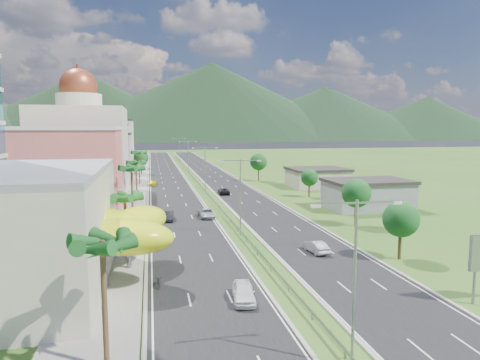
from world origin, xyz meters
TOP-DOWN VIEW (x-y plane):
  - ground at (0.00, 0.00)m, footprint 500.00×500.00m
  - road_left at (-7.50, 90.00)m, footprint 11.00×260.00m
  - road_right at (7.50, 90.00)m, footprint 11.00×260.00m
  - sidewalk_left at (-17.00, 90.00)m, footprint 7.00×260.00m
  - median_guardrail at (0.00, 71.99)m, footprint 0.10×216.06m
  - streetlight_median_a at (0.00, -25.00)m, footprint 6.04×0.25m
  - streetlight_median_b at (0.00, 10.00)m, footprint 6.04×0.25m
  - streetlight_median_c at (0.00, 50.00)m, footprint 6.04×0.25m
  - streetlight_median_d at (0.00, 95.00)m, footprint 6.04×0.25m
  - streetlight_median_e at (0.00, 140.00)m, footprint 6.04×0.25m
  - lime_canopy at (-20.00, -4.00)m, footprint 18.00×15.00m
  - pink_shophouse at (-28.00, 32.00)m, footprint 20.00×15.00m
  - domed_building at (-28.00, 55.00)m, footprint 20.00×20.00m
  - midrise_grey at (-27.00, 80.00)m, footprint 16.00×15.00m
  - midrise_beige at (-27.00, 102.00)m, footprint 16.00×15.00m
  - midrise_white at (-27.00, 125.00)m, footprint 16.00×15.00m
  - shed_near at (28.00, 25.00)m, footprint 15.00×10.00m
  - shed_far at (30.00, 55.00)m, footprint 14.00×12.00m
  - palm_tree_a at (-15.50, -22.00)m, footprint 3.60×3.60m
  - palm_tree_b at (-15.50, 2.00)m, footprint 3.60×3.60m
  - palm_tree_c at (-15.50, 22.00)m, footprint 3.60×3.60m
  - palm_tree_d at (-15.50, 45.00)m, footprint 3.60×3.60m
  - palm_tree_e at (-15.50, 70.00)m, footprint 3.60×3.60m
  - leafy_tree_lfar at (-15.50, 95.00)m, footprint 4.90×4.90m
  - leafy_tree_ra at (16.00, -5.00)m, footprint 4.20×4.20m
  - leafy_tree_rb at (19.00, 12.00)m, footprint 4.55×4.55m
  - leafy_tree_rc at (22.00, 40.00)m, footprint 3.85×3.85m
  - leafy_tree_rd at (18.00, 70.00)m, footprint 4.90×4.90m
  - mountain_ridge at (60.00, 450.00)m, footprint 860.00×140.00m
  - car_white_near_left at (-4.61, -13.23)m, footprint 2.51×4.97m
  - car_dark_left at (-9.74, 21.95)m, footprint 2.02×4.74m
  - car_silver_mid_left at (-3.20, 22.89)m, footprint 2.72×5.56m
  - car_yellow_far_left at (-11.96, 66.58)m, footprint 2.37×4.54m
  - car_silver_right at (7.31, -0.49)m, footprint 2.12×4.64m
  - car_dark_far_right at (4.05, 47.88)m, footprint 2.64×5.29m
  - motorcycle at (-11.94, -8.11)m, footprint 0.72×2.17m

SIDE VIEW (x-z plane):
  - ground at x=0.00m, z-range 0.00..0.00m
  - mountain_ridge at x=60.00m, z-range -45.00..45.00m
  - road_left at x=-7.50m, z-range 0.00..0.04m
  - road_right at x=7.50m, z-range 0.00..0.04m
  - sidewalk_left at x=-17.00m, z-range 0.00..0.12m
  - median_guardrail at x=0.00m, z-range 0.24..1.00m
  - car_yellow_far_left at x=-11.96m, z-range 0.04..1.30m
  - motorcycle at x=-11.94m, z-range 0.04..1.42m
  - car_dark_far_right at x=4.05m, z-range 0.04..1.48m
  - car_silver_right at x=7.31m, z-range 0.04..1.52m
  - car_dark_left at x=-9.74m, z-range 0.04..1.56m
  - car_silver_mid_left at x=-3.20m, z-range 0.04..1.56m
  - car_white_near_left at x=-4.61m, z-range 0.04..1.66m
  - shed_far at x=30.00m, z-range 0.00..4.40m
  - shed_near at x=28.00m, z-range 0.00..5.00m
  - leafy_tree_rc at x=22.00m, z-range 1.21..7.54m
  - leafy_tree_ra at x=16.00m, z-range 1.33..8.23m
  - lime_canopy at x=-20.00m, z-range 1.29..8.69m
  - leafy_tree_rb at x=19.00m, z-range 1.44..8.92m
  - leafy_tree_lfar at x=-15.50m, z-range 1.55..9.60m
  - leafy_tree_rd at x=18.00m, z-range 1.55..9.60m
  - midrise_beige at x=-27.00m, z-range 0.00..13.00m
  - streetlight_median_a at x=0.00m, z-range 1.25..12.25m
  - streetlight_median_b at x=0.00m, z-range 1.25..12.25m
  - streetlight_median_c at x=0.00m, z-range 1.25..12.25m
  - streetlight_median_d at x=0.00m, z-range 1.25..12.25m
  - streetlight_median_e at x=0.00m, z-range 1.25..12.25m
  - palm_tree_b at x=-15.50m, z-range 3.01..11.11m
  - pink_shophouse at x=-28.00m, z-range 0.00..15.00m
  - palm_tree_d at x=-15.50m, z-range 3.24..11.84m
  - midrise_grey at x=-27.00m, z-range 0.00..16.00m
  - palm_tree_a at x=-15.50m, z-range 3.47..12.57m
  - palm_tree_e at x=-15.50m, z-range 3.61..13.01m
  - palm_tree_c at x=-15.50m, z-range 3.70..13.30m
  - midrise_white at x=-27.00m, z-range 0.00..18.00m
  - domed_building at x=-28.00m, z-range -3.00..25.70m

